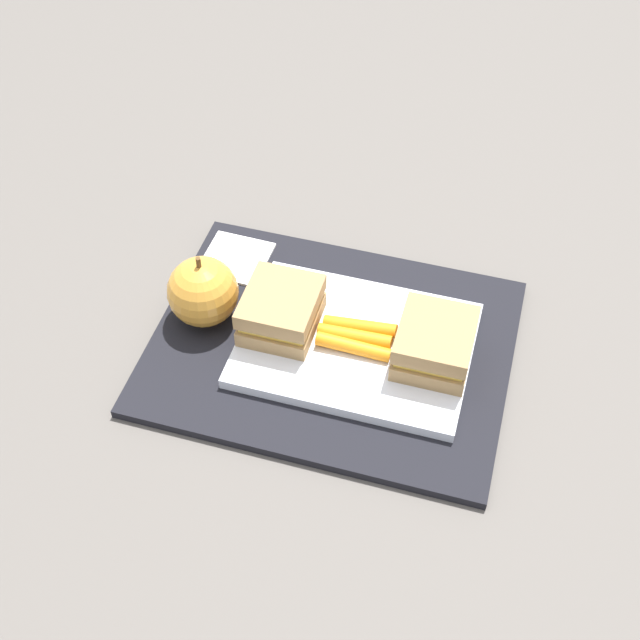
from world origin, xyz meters
name	(u,v)px	position (x,y,z in m)	size (l,w,h in m)	color
ground_plane	(332,350)	(0.00, 0.00, 0.00)	(2.40, 2.40, 0.00)	#56514C
lunchbag_mat	(332,346)	(0.00, 0.00, 0.01)	(0.36, 0.28, 0.01)	black
food_tray	(356,345)	(-0.03, 0.00, 0.02)	(0.23, 0.17, 0.01)	white
sandwich_half_left	(435,343)	(-0.10, 0.00, 0.04)	(0.07, 0.08, 0.04)	#9E7A4C
sandwich_half_right	(281,310)	(0.05, 0.00, 0.04)	(0.07, 0.08, 0.04)	#9E7A4C
carrot_sticks_bundle	(356,337)	(-0.02, 0.00, 0.03)	(0.08, 0.04, 0.02)	orange
apple	(204,289)	(0.14, 0.00, 0.05)	(0.07, 0.07, 0.08)	gold
paper_napkin	(236,258)	(0.14, -0.09, 0.01)	(0.07, 0.07, 0.00)	white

